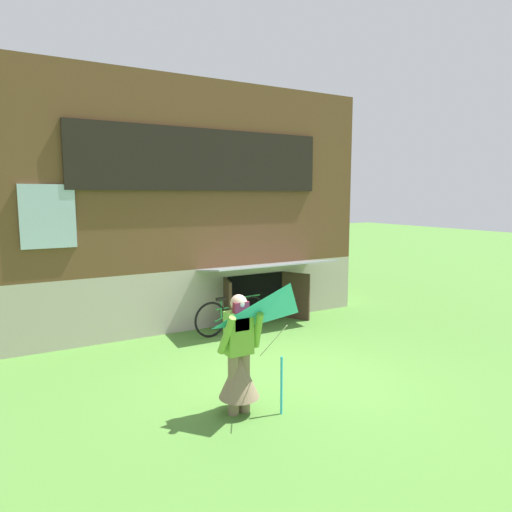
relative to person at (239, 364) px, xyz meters
name	(u,v)px	position (x,y,z in m)	size (l,w,h in m)	color
ground_plane	(284,376)	(1.17, 0.73, -0.65)	(60.00, 60.00, 0.00)	#4C7F33
log_house	(166,205)	(1.17, 6.10, 1.89)	(7.73, 5.85, 5.08)	#ADA393
person	(239,364)	(0.00, 0.00, 0.00)	(0.61, 0.52, 1.55)	#7F6B51
kite	(290,321)	(0.38, -0.57, 0.65)	(1.06, 1.05, 1.64)	#2DB2CC
bicycle_green	(231,315)	(1.48, 3.15, -0.28)	(1.67, 0.20, 0.76)	black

